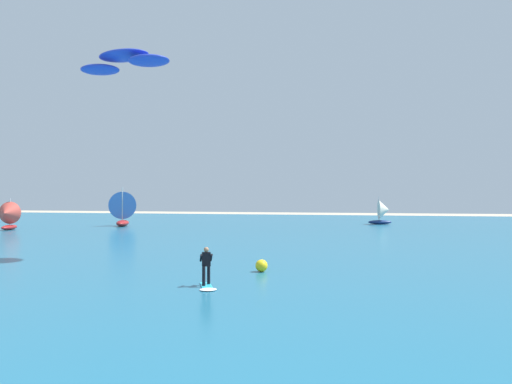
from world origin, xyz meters
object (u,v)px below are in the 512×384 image
Objects in this scene: sailboat_outermost at (123,208)px; kitesurfer at (207,273)px; sailboat_mid_right at (7,215)px; marker_buoy at (261,266)px; kite at (124,62)px; sailboat_far_left at (383,212)px.

kitesurfer is at bearing -57.37° from sailboat_outermost.
sailboat_mid_right is at bearing 140.58° from kitesurfer.
sailboat_mid_right is at bearing -133.49° from sailboat_outermost.
sailboat_mid_right is at bearing 146.64° from marker_buoy.
kite is 2.02× the size of sailboat_far_left.
sailboat_far_left is at bearing 17.34° from sailboat_outermost.
sailboat_mid_right is 40.79m from marker_buoy.
sailboat_far_left is 1.03× the size of sailboat_mid_right.
sailboat_far_left is at bearing 25.33° from sailboat_mid_right.
sailboat_mid_right is (-42.40, -20.07, -0.05)m from sailboat_far_left.
sailboat_outermost is 13.39m from sailboat_mid_right.
sailboat_outermost is 1.38× the size of sailboat_mid_right.
sailboat_mid_right reaches higher than kitesurfer.
marker_buoy is (10.26, -4.80, -12.43)m from kite.
marker_buoy is at bearing -33.36° from sailboat_mid_right.
sailboat_outermost is at bearing 127.72° from marker_buoy.
marker_buoy is (24.84, -32.12, -1.97)m from sailboat_outermost.
kitesurfer is 0.27× the size of kite.
sailboat_outermost reaches higher than sailboat_mid_right.
sailboat_mid_right is (-32.55, 26.76, 1.05)m from kitesurfer.
sailboat_mid_right is 5.79× the size of marker_buoy.
sailboat_far_left is at bearing 63.71° from kite.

